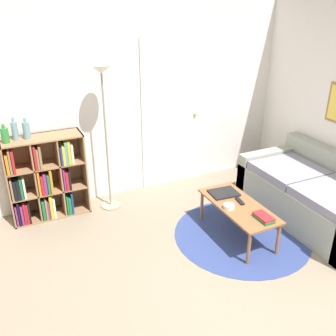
{
  "coord_description": "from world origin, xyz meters",
  "views": [
    {
      "loc": [
        -1.72,
        -1.69,
        2.49
      ],
      "look_at": [
        -0.2,
        1.51,
        0.85
      ],
      "focal_mm": 40.0,
      "sensor_mm": 36.0,
      "label": 1
    }
  ],
  "objects_px": {
    "bookshelf": "(44,179)",
    "bottle_middle": "(15,131)",
    "couch": "(317,196)",
    "floor_lamp": "(103,97)",
    "coffee_table": "(238,208)",
    "laptop": "(224,193)",
    "bottle_left": "(5,135)",
    "bottle_right": "(26,130)",
    "bowl": "(229,206)"
  },
  "relations": [
    {
      "from": "couch",
      "to": "bottle_left",
      "type": "xyz_separation_m",
      "value": [
        -3.28,
        1.42,
        0.82
      ]
    },
    {
      "from": "laptop",
      "to": "bottle_right",
      "type": "xyz_separation_m",
      "value": [
        -1.95,
        1.09,
        0.71
      ]
    },
    {
      "from": "floor_lamp",
      "to": "coffee_table",
      "type": "height_order",
      "value": "floor_lamp"
    },
    {
      "from": "bottle_middle",
      "to": "bottle_left",
      "type": "bearing_deg",
      "value": -156.18
    },
    {
      "from": "floor_lamp",
      "to": "coffee_table",
      "type": "relative_size",
      "value": 1.77
    },
    {
      "from": "laptop",
      "to": "bowl",
      "type": "xyz_separation_m",
      "value": [
        -0.13,
        -0.3,
        0.01
      ]
    },
    {
      "from": "coffee_table",
      "to": "laptop",
      "type": "xyz_separation_m",
      "value": [
        -0.01,
        0.29,
        0.05
      ]
    },
    {
      "from": "bottle_left",
      "to": "bookshelf",
      "type": "bearing_deg",
      "value": 4.54
    },
    {
      "from": "laptop",
      "to": "coffee_table",
      "type": "bearing_deg",
      "value": -88.2
    },
    {
      "from": "couch",
      "to": "bowl",
      "type": "xyz_separation_m",
      "value": [
        -1.24,
        0.06,
        0.14
      ]
    },
    {
      "from": "coffee_table",
      "to": "laptop",
      "type": "relative_size",
      "value": 3.02
    },
    {
      "from": "coffee_table",
      "to": "bookshelf",
      "type": "bearing_deg",
      "value": 143.58
    },
    {
      "from": "bottle_left",
      "to": "bowl",
      "type": "bearing_deg",
      "value": -33.59
    },
    {
      "from": "coffee_table",
      "to": "bottle_left",
      "type": "relative_size",
      "value": 4.85
    },
    {
      "from": "bottle_left",
      "to": "bottle_right",
      "type": "relative_size",
      "value": 0.87
    },
    {
      "from": "bottle_middle",
      "to": "floor_lamp",
      "type": "bearing_deg",
      "value": -8.22
    },
    {
      "from": "floor_lamp",
      "to": "bottle_middle",
      "type": "xyz_separation_m",
      "value": [
        -0.99,
        0.14,
        -0.3
      ]
    },
    {
      "from": "floor_lamp",
      "to": "bottle_right",
      "type": "height_order",
      "value": "floor_lamp"
    },
    {
      "from": "bottle_left",
      "to": "coffee_table",
      "type": "bearing_deg",
      "value": -31.53
    },
    {
      "from": "bookshelf",
      "to": "bowl",
      "type": "xyz_separation_m",
      "value": [
        1.72,
        -1.39,
        -0.07
      ]
    },
    {
      "from": "floor_lamp",
      "to": "bottle_left",
      "type": "xyz_separation_m",
      "value": [
        -1.1,
        0.09,
        -0.32
      ]
    },
    {
      "from": "bookshelf",
      "to": "bottle_middle",
      "type": "bearing_deg",
      "value": 174.52
    },
    {
      "from": "coffee_table",
      "to": "bottle_right",
      "type": "distance_m",
      "value": 2.51
    },
    {
      "from": "laptop",
      "to": "bottle_middle",
      "type": "relative_size",
      "value": 1.3
    },
    {
      "from": "bowl",
      "to": "bottle_right",
      "type": "bearing_deg",
      "value": 142.5
    },
    {
      "from": "laptop",
      "to": "bowl",
      "type": "bearing_deg",
      "value": -113.24
    },
    {
      "from": "floor_lamp",
      "to": "bottle_right",
      "type": "relative_size",
      "value": 7.45
    },
    {
      "from": "bottle_middle",
      "to": "laptop",
      "type": "bearing_deg",
      "value": -28.09
    },
    {
      "from": "couch",
      "to": "floor_lamp",
      "type": "bearing_deg",
      "value": 148.85
    },
    {
      "from": "bookshelf",
      "to": "laptop",
      "type": "distance_m",
      "value": 2.14
    },
    {
      "from": "couch",
      "to": "laptop",
      "type": "xyz_separation_m",
      "value": [
        -1.11,
        0.36,
        0.12
      ]
    },
    {
      "from": "couch",
      "to": "bottle_right",
      "type": "relative_size",
      "value": 7.5
    },
    {
      "from": "bookshelf",
      "to": "bottle_middle",
      "type": "xyz_separation_m",
      "value": [
        -0.22,
        0.02,
        0.64
      ]
    },
    {
      "from": "bookshelf",
      "to": "couch",
      "type": "distance_m",
      "value": 3.29
    },
    {
      "from": "couch",
      "to": "coffee_table",
      "type": "height_order",
      "value": "couch"
    },
    {
      "from": "couch",
      "to": "laptop",
      "type": "relative_size",
      "value": 5.38
    },
    {
      "from": "bookshelf",
      "to": "bottle_middle",
      "type": "height_order",
      "value": "bottle_middle"
    },
    {
      "from": "bowl",
      "to": "bottle_middle",
      "type": "xyz_separation_m",
      "value": [
        -1.94,
        1.41,
        0.71
      ]
    },
    {
      "from": "coffee_table",
      "to": "bottle_middle",
      "type": "height_order",
      "value": "bottle_middle"
    },
    {
      "from": "laptop",
      "to": "bottle_left",
      "type": "xyz_separation_m",
      "value": [
        -2.18,
        1.06,
        0.7
      ]
    },
    {
      "from": "bottle_right",
      "to": "couch",
      "type": "bearing_deg",
      "value": -25.43
    },
    {
      "from": "bottle_middle",
      "to": "bottle_right",
      "type": "height_order",
      "value": "bottle_middle"
    },
    {
      "from": "bookshelf",
      "to": "bottle_middle",
      "type": "relative_size",
      "value": 3.95
    },
    {
      "from": "laptop",
      "to": "bottle_middle",
      "type": "xyz_separation_m",
      "value": [
        -2.07,
        1.1,
        0.72
      ]
    },
    {
      "from": "coffee_table",
      "to": "bottle_middle",
      "type": "xyz_separation_m",
      "value": [
        -2.08,
        1.39,
        0.78
      ]
    },
    {
      "from": "couch",
      "to": "bottle_middle",
      "type": "height_order",
      "value": "bottle_middle"
    },
    {
      "from": "floor_lamp",
      "to": "bottle_middle",
      "type": "distance_m",
      "value": 1.04
    },
    {
      "from": "bottle_left",
      "to": "bottle_right",
      "type": "height_order",
      "value": "bottle_right"
    },
    {
      "from": "floor_lamp",
      "to": "bottle_left",
      "type": "distance_m",
      "value": 1.15
    },
    {
      "from": "floor_lamp",
      "to": "bottle_middle",
      "type": "relative_size",
      "value": 6.93
    }
  ]
}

